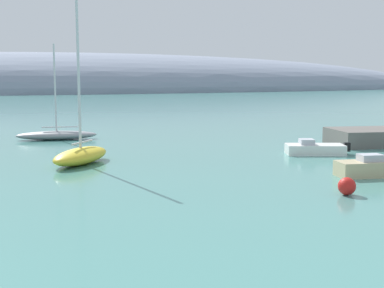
{
  "coord_description": "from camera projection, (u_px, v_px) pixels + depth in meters",
  "views": [
    {
      "loc": [
        -13.94,
        -6.53,
        5.8
      ],
      "look_at": [
        -2.17,
        24.42,
        1.39
      ],
      "focal_mm": 48.49,
      "sensor_mm": 36.0,
      "label": 1
    }
  ],
  "objects": [
    {
      "name": "sailboat_yellow_mid_mooring",
      "position": [
        81.0,
        154.0,
        34.01
      ],
      "size": [
        5.27,
        5.74,
        10.65
      ],
      "rotation": [
        0.0,
        0.0,
        4.02
      ],
      "color": "yellow",
      "rests_on": "water"
    },
    {
      "name": "mooring_buoy_red",
      "position": [
        347.0,
        186.0,
        25.19
      ],
      "size": [
        0.87,
        0.87,
        0.87
      ],
      "primitive_type": "sphere",
      "color": "red",
      "rests_on": "water"
    },
    {
      "name": "motorboat_white_outer",
      "position": [
        315.0,
        149.0,
        38.21
      ],
      "size": [
        4.76,
        3.31,
        1.13
      ],
      "rotation": [
        0.0,
        0.0,
        2.77
      ],
      "color": "white",
      "rests_on": "water"
    },
    {
      "name": "distant_ridge",
      "position": [
        73.0,
        91.0,
        192.34
      ],
      "size": [
        327.2,
        76.28,
        28.01
      ],
      "primitive_type": "ellipsoid",
      "color": "gray",
      "rests_on": "ground"
    },
    {
      "name": "motorboat_sand_alongside_breakwater",
      "position": [
        383.0,
        167.0,
        30.04
      ],
      "size": [
        6.0,
        2.53,
        1.28
      ],
      "rotation": [
        0.0,
        0.0,
        2.96
      ],
      "color": "#C6B284",
      "rests_on": "water"
    },
    {
      "name": "sailboat_grey_end_of_line",
      "position": [
        57.0,
        134.0,
        46.85
      ],
      "size": [
        7.37,
        3.06,
        8.55
      ],
      "rotation": [
        0.0,
        0.0,
        2.98
      ],
      "color": "gray",
      "rests_on": "water"
    }
  ]
}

